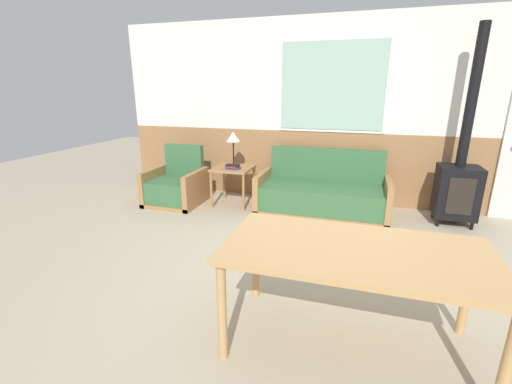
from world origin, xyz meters
name	(u,v)px	position (x,y,z in m)	size (l,w,h in m)	color
ground_plane	(323,294)	(0.00, 0.00, 0.00)	(16.00, 16.00, 0.00)	#B2A58C
wall_back	(348,113)	(-0.01, 2.63, 1.37)	(7.20, 0.09, 2.70)	#996B42
couch	(322,195)	(-0.26, 2.09, 0.25)	(1.82, 0.83, 0.87)	#9E7042
armchair	(176,187)	(-2.46, 1.83, 0.25)	(0.79, 0.76, 0.86)	#9E7042
side_table	(233,173)	(-1.60, 2.04, 0.48)	(0.56, 0.56, 0.58)	#9E7042
table_lamp	(233,139)	(-1.62, 2.14, 0.99)	(0.22, 0.22, 0.52)	black
book_stack	(233,167)	(-1.56, 1.95, 0.61)	(0.23, 0.17, 0.06)	#234799
dining_table	(355,259)	(0.23, -0.56, 0.66)	(1.68, 0.85, 0.74)	tan
wood_stove	(459,178)	(1.44, 2.15, 0.61)	(0.49, 0.43, 2.44)	black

